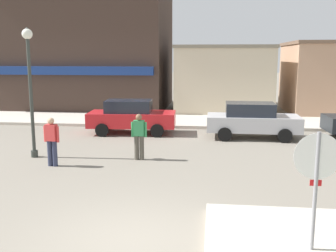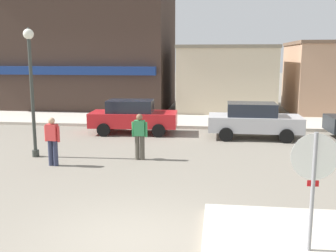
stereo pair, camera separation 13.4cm
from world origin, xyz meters
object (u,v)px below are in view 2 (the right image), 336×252
(lamp_post, at_px, (31,74))
(parked_car_second, at_px, (254,120))
(parked_car_nearest, at_px, (133,116))
(stop_sign, at_px, (314,177))
(pedestrian_crossing_far, at_px, (140,135))
(pedestrian_crossing_near, at_px, (52,140))

(lamp_post, bearing_deg, parked_car_second, 27.98)
(parked_car_second, bearing_deg, parked_car_nearest, 175.44)
(stop_sign, bearing_deg, lamp_post, 142.60)
(parked_car_second, relative_size, pedestrian_crossing_far, 2.49)
(lamp_post, relative_size, pedestrian_crossing_near, 2.82)
(stop_sign, distance_m, pedestrian_crossing_near, 8.74)
(parked_car_nearest, bearing_deg, pedestrian_crossing_far, -74.92)
(stop_sign, distance_m, pedestrian_crossing_far, 7.67)
(lamp_post, distance_m, parked_car_second, 9.36)
(pedestrian_crossing_near, bearing_deg, parked_car_second, 37.49)
(stop_sign, xyz_separation_m, pedestrian_crossing_far, (-4.33, 6.30, -0.65))
(pedestrian_crossing_near, bearing_deg, pedestrian_crossing_far, 22.61)
(parked_car_nearest, relative_size, parked_car_second, 1.02)
(parked_car_second, bearing_deg, lamp_post, -152.02)
(lamp_post, xyz_separation_m, parked_car_second, (8.05, 4.27, -2.15))
(stop_sign, bearing_deg, pedestrian_crossing_far, 124.53)
(lamp_post, bearing_deg, parked_car_nearest, 61.56)
(parked_car_nearest, xyz_separation_m, parked_car_second, (5.50, -0.44, 0.00))
(stop_sign, xyz_separation_m, parked_car_second, (-0.09, 10.49, -0.71))
(parked_car_second, distance_m, pedestrian_crossing_far, 5.97)
(stop_sign, bearing_deg, pedestrian_crossing_near, 143.55)
(stop_sign, height_order, parked_car_nearest, stop_sign)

